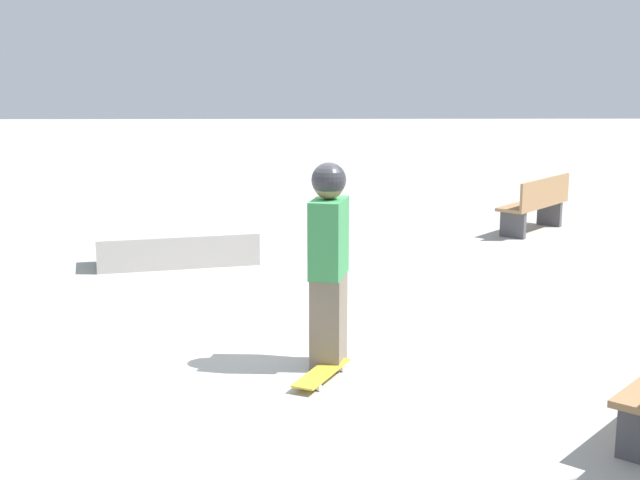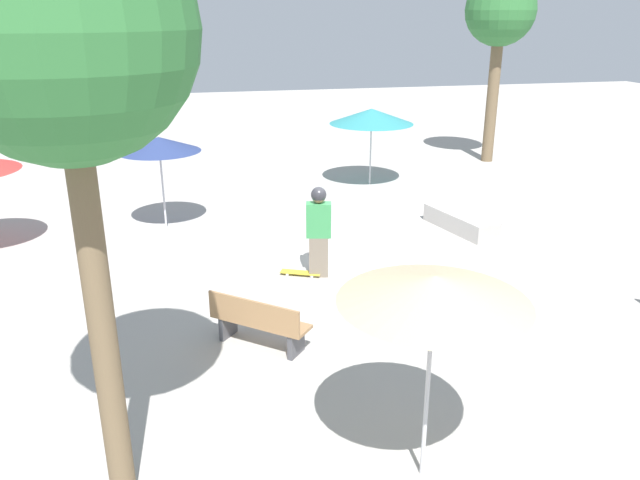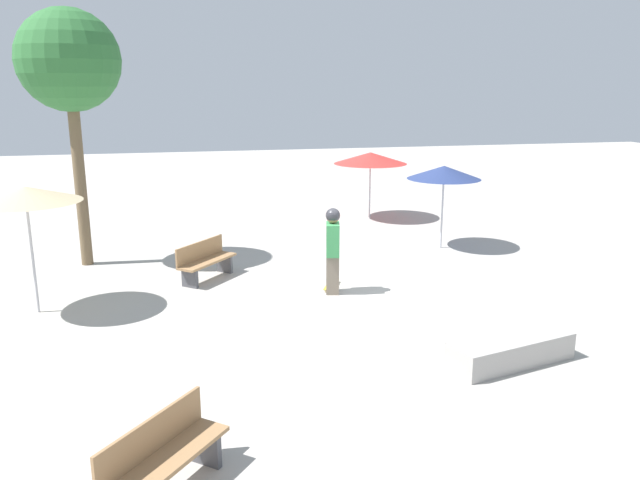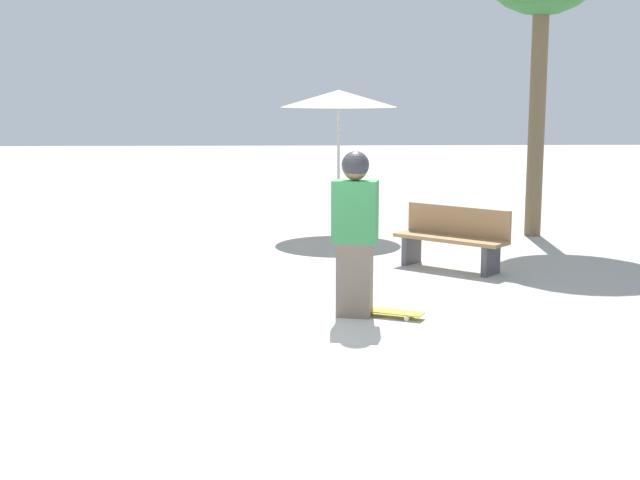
% 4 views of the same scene
% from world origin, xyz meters
% --- Properties ---
extents(ground_plane, '(60.00, 60.00, 0.00)m').
position_xyz_m(ground_plane, '(0.00, 0.00, 0.00)').
color(ground_plane, '#ADA8A0').
extents(skater_main, '(0.37, 0.53, 1.80)m').
position_xyz_m(skater_main, '(-0.62, 0.79, 0.97)').
color(skater_main, '#726656').
rests_on(skater_main, ground_plane).
extents(skateboard, '(0.52, 0.81, 0.07)m').
position_xyz_m(skateboard, '(-0.55, 1.14, 0.06)').
color(skateboard, gold).
rests_on(skateboard, ground_plane).
extents(concrete_ledge, '(2.17, 1.13, 0.42)m').
position_xyz_m(concrete_ledge, '(1.28, -3.12, 0.21)').
color(concrete_ledge, '#A8A39E').
rests_on(concrete_ledge, ground_plane).
extents(bench_far, '(1.37, 1.50, 0.85)m').
position_xyz_m(bench_far, '(-3.16, 2.32, 0.43)').
color(bench_far, '#47474C').
rests_on(bench_far, ground_plane).
extents(shade_umbrella_tan, '(1.99, 1.99, 2.43)m').
position_xyz_m(shade_umbrella_tan, '(-6.39, 0.92, 2.28)').
color(shade_umbrella_tan, '#B7B7BC').
rests_on(shade_umbrella_tan, ground_plane).
extents(shade_umbrella_navy, '(1.92, 1.92, 2.19)m').
position_xyz_m(shade_umbrella_navy, '(3.08, 3.73, 2.02)').
color(shade_umbrella_navy, '#B7B7BC').
rests_on(shade_umbrella_navy, ground_plane).
extents(shade_umbrella_teal, '(2.47, 2.47, 2.26)m').
position_xyz_m(shade_umbrella_teal, '(5.79, -2.27, 2.04)').
color(shade_umbrella_teal, '#B7B7BC').
rests_on(shade_umbrella_teal, ground_plane).
extents(palm_tree_center_left, '(2.28, 2.28, 6.09)m').
position_xyz_m(palm_tree_center_left, '(7.89, -7.20, 4.81)').
color(palm_tree_center_left, brown).
rests_on(palm_tree_center_left, ground_plane).
extents(palm_tree_left, '(2.30, 2.30, 5.91)m').
position_xyz_m(palm_tree_left, '(-5.90, 4.18, 4.70)').
color(palm_tree_left, brown).
rests_on(palm_tree_left, ground_plane).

